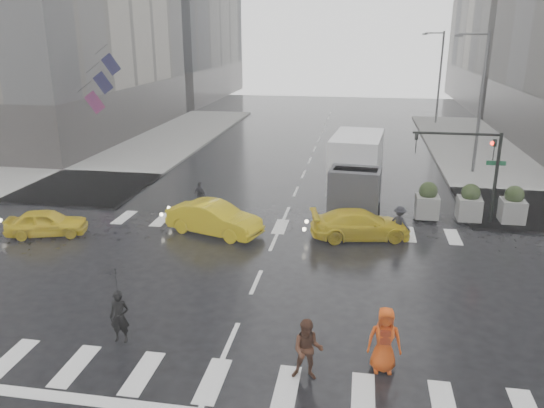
% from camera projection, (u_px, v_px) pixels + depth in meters
% --- Properties ---
extents(ground, '(120.00, 120.00, 0.00)m').
position_uv_depth(ground, '(256.00, 282.00, 19.88)').
color(ground, black).
rests_on(ground, ground).
extents(sidewalk_nw, '(35.00, 35.00, 0.15)m').
position_uv_depth(sidewalk_nw, '(45.00, 157.00, 39.35)').
color(sidewalk_nw, gray).
rests_on(sidewalk_nw, ground).
extents(road_markings, '(18.00, 48.00, 0.01)m').
position_uv_depth(road_markings, '(256.00, 282.00, 19.87)').
color(road_markings, silver).
rests_on(road_markings, ground).
extents(traffic_signal_pole, '(4.45, 0.42, 4.50)m').
position_uv_depth(traffic_signal_pole, '(476.00, 159.00, 24.95)').
color(traffic_signal_pole, black).
rests_on(traffic_signal_pole, ground).
extents(street_lamp_near, '(2.15, 0.22, 9.00)m').
position_uv_depth(street_lamp_near, '(479.00, 98.00, 33.49)').
color(street_lamp_near, '#59595B').
rests_on(street_lamp_near, ground).
extents(street_lamp_far, '(2.15, 0.22, 9.00)m').
position_uv_depth(street_lamp_far, '(439.00, 74.00, 52.23)').
color(street_lamp_far, '#59595B').
rests_on(street_lamp_far, ground).
extents(planter_west, '(1.10, 1.10, 1.80)m').
position_uv_depth(planter_west, '(427.00, 201.00, 26.15)').
color(planter_west, gray).
rests_on(planter_west, ground).
extents(planter_mid, '(1.10, 1.10, 1.80)m').
position_uv_depth(planter_mid, '(470.00, 203.00, 25.83)').
color(planter_mid, gray).
rests_on(planter_mid, ground).
extents(planter_east, '(1.10, 1.10, 1.80)m').
position_uv_depth(planter_east, '(513.00, 205.00, 25.51)').
color(planter_east, gray).
rests_on(planter_east, ground).
extents(flag_cluster, '(2.87, 3.06, 4.69)m').
position_uv_depth(flag_cluster, '(99.00, 80.00, 37.86)').
color(flag_cluster, '#59595B').
rests_on(flag_cluster, ground).
extents(pedestrian_black, '(1.03, 1.05, 2.43)m').
position_uv_depth(pedestrian_black, '(117.00, 293.00, 15.61)').
color(pedestrian_black, black).
rests_on(pedestrian_black, ground).
extents(pedestrian_brown, '(0.87, 0.68, 1.75)m').
position_uv_depth(pedestrian_brown, '(308.00, 350.00, 14.12)').
color(pedestrian_brown, '#4A291A').
rests_on(pedestrian_brown, ground).
extents(pedestrian_orange, '(0.96, 0.65, 1.91)m').
position_uv_depth(pedestrian_orange, '(384.00, 340.00, 14.43)').
color(pedestrian_orange, '#D0450E').
rests_on(pedestrian_orange, ground).
extents(pedestrian_far_a, '(1.09, 0.93, 1.59)m').
position_uv_depth(pedestrian_far_a, '(200.00, 196.00, 27.50)').
color(pedestrian_far_a, black).
rests_on(pedestrian_far_a, ground).
extents(pedestrian_far_b, '(1.15, 1.01, 1.55)m').
position_uv_depth(pedestrian_far_b, '(399.00, 223.00, 23.75)').
color(pedestrian_far_b, black).
rests_on(pedestrian_far_b, ground).
extents(taxi_front, '(3.83, 2.41, 1.22)m').
position_uv_depth(taxi_front, '(47.00, 223.00, 24.27)').
color(taxi_front, '#DEBD0B').
rests_on(taxi_front, ground).
extents(taxi_mid, '(4.76, 2.86, 1.48)m').
position_uv_depth(taxi_mid, '(214.00, 218.00, 24.41)').
color(taxi_mid, '#DEBD0B').
rests_on(taxi_mid, ground).
extents(taxi_rear, '(4.26, 2.63, 1.30)m').
position_uv_depth(taxi_rear, '(360.00, 224.00, 23.93)').
color(taxi_rear, '#DEBD0B').
rests_on(taxi_rear, ground).
extents(box_truck, '(2.55, 6.81, 3.62)m').
position_uv_depth(box_truck, '(356.00, 169.00, 28.36)').
color(box_truck, white).
rests_on(box_truck, ground).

